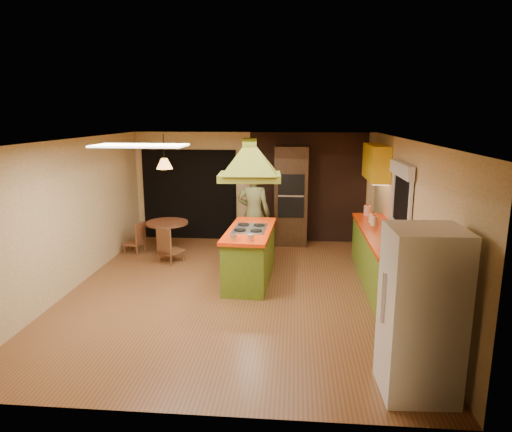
# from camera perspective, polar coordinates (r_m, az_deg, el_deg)

# --- Properties ---
(ground) EXTENTS (6.50, 6.50, 0.00)m
(ground) POSITION_cam_1_polar(r_m,az_deg,el_deg) (7.75, -2.54, -9.30)
(ground) COLOR brown
(ground) RESTS_ON ground
(room_walls) EXTENTS (5.50, 6.50, 6.50)m
(room_walls) POSITION_cam_1_polar(r_m,az_deg,el_deg) (7.38, -2.64, -0.26)
(room_walls) COLOR beige
(room_walls) RESTS_ON ground
(ceiling_plane) EXTENTS (6.50, 6.50, 0.00)m
(ceiling_plane) POSITION_cam_1_polar(r_m,az_deg,el_deg) (7.21, -2.74, 9.48)
(ceiling_plane) COLOR silver
(ceiling_plane) RESTS_ON room_walls
(brick_panel) EXTENTS (2.64, 0.03, 2.50)m
(brick_panel) POSITION_cam_1_polar(r_m,az_deg,el_deg) (10.49, 6.49, 3.52)
(brick_panel) COLOR #381E14
(brick_panel) RESTS_ON ground
(nook_opening) EXTENTS (2.20, 0.03, 2.10)m
(nook_opening) POSITION_cam_1_polar(r_m,az_deg,el_deg) (10.81, -8.29, 2.65)
(nook_opening) COLOR black
(nook_opening) RESTS_ON ground
(right_counter) EXTENTS (0.62, 3.05, 0.92)m
(right_counter) POSITION_cam_1_polar(r_m,az_deg,el_deg) (8.24, 15.21, -5.00)
(right_counter) COLOR olive
(right_counter) RESTS_ON ground
(upper_cabinets) EXTENTS (0.34, 1.40, 0.70)m
(upper_cabinets) POSITION_cam_1_polar(r_m,az_deg,el_deg) (9.52, 14.77, 6.51)
(upper_cabinets) COLOR yellow
(upper_cabinets) RESTS_ON room_walls
(window_right) EXTENTS (0.12, 1.35, 1.06)m
(window_right) POSITION_cam_1_polar(r_m,az_deg,el_deg) (7.81, 17.79, 3.76)
(window_right) COLOR black
(window_right) RESTS_ON room_walls
(fluor_panel) EXTENTS (1.20, 0.60, 0.03)m
(fluor_panel) POSITION_cam_1_polar(r_m,az_deg,el_deg) (6.29, -14.32, 8.52)
(fluor_panel) COLOR white
(fluor_panel) RESTS_ON ceiling_plane
(kitchen_island) EXTENTS (0.84, 1.91, 0.96)m
(kitchen_island) POSITION_cam_1_polar(r_m,az_deg,el_deg) (8.07, -0.77, -4.82)
(kitchen_island) COLOR olive
(kitchen_island) RESTS_ON ground
(range_hood) EXTENTS (1.09, 0.81, 0.80)m
(range_hood) POSITION_cam_1_polar(r_m,az_deg,el_deg) (7.72, -0.81, 7.84)
(range_hood) COLOR olive
(range_hood) RESTS_ON ceiling_plane
(man) EXTENTS (0.75, 0.57, 1.85)m
(man) POSITION_cam_1_polar(r_m,az_deg,el_deg) (9.20, -0.29, 0.27)
(man) COLOR brown
(man) RESTS_ON ground
(refrigerator) EXTENTS (0.77, 0.73, 1.80)m
(refrigerator) POSITION_cam_1_polar(r_m,az_deg,el_deg) (5.07, 19.91, -11.31)
(refrigerator) COLOR white
(refrigerator) RESTS_ON ground
(wall_oven) EXTENTS (0.73, 0.60, 2.21)m
(wall_oven) POSITION_cam_1_polar(r_m,az_deg,el_deg) (10.23, 4.41, 2.51)
(wall_oven) COLOR #432915
(wall_oven) RESTS_ON ground
(dining_table) EXTENTS (0.89, 0.89, 0.67)m
(dining_table) POSITION_cam_1_polar(r_m,az_deg,el_deg) (9.88, -11.02, -1.85)
(dining_table) COLOR brown
(dining_table) RESTS_ON ground
(chair_left) EXTENTS (0.44, 0.44, 0.66)m
(chair_left) POSITION_cam_1_polar(r_m,az_deg,el_deg) (10.03, -14.99, -2.62)
(chair_left) COLOR brown
(chair_left) RESTS_ON ground
(chair_near) EXTENTS (0.55, 0.55, 0.74)m
(chair_near) POSITION_cam_1_polar(r_m,az_deg,el_deg) (9.23, -10.59, -3.48)
(chair_near) COLOR brown
(chair_near) RESTS_ON ground
(pendant_lamp) EXTENTS (0.42, 0.42, 0.22)m
(pendant_lamp) POSITION_cam_1_polar(r_m,az_deg,el_deg) (9.63, -11.38, 6.44)
(pendant_lamp) COLOR #FF9E3F
(pendant_lamp) RESTS_ON ceiling_plane
(canister_large) EXTENTS (0.17, 0.17, 0.20)m
(canister_large) POSITION_cam_1_polar(r_m,az_deg,el_deg) (9.32, 13.74, 0.66)
(canister_large) COLOR #FFE6CD
(canister_large) RESTS_ON right_counter
(canister_medium) EXTENTS (0.14, 0.14, 0.17)m
(canister_medium) POSITION_cam_1_polar(r_m,az_deg,el_deg) (8.55, 14.53, -0.57)
(canister_medium) COLOR beige
(canister_medium) RESTS_ON right_counter
(canister_small) EXTENTS (0.15, 0.15, 0.18)m
(canister_small) POSITION_cam_1_polar(r_m,az_deg,el_deg) (8.72, 14.34, -0.26)
(canister_small) COLOR beige
(canister_small) RESTS_ON right_counter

